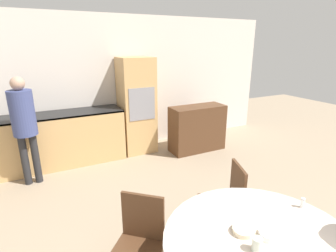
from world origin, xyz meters
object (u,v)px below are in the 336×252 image
object	(u,v)px
person_standing	(24,120)
chair_far_right	(228,198)
oven_unit	(137,106)
chair_far_left	(139,240)
sideboard	(197,128)
cup	(257,244)
bowl_centre	(244,230)
bowl_near	(269,235)

from	to	relation	value
person_standing	chair_far_right	bearing A→B (deg)	-50.30
chair_far_right	person_standing	size ratio (longest dim) A/B	0.53
oven_unit	chair_far_right	world-z (taller)	oven_unit
chair_far_left	sideboard	bearing A→B (deg)	90.39
cup	oven_unit	bearing A→B (deg)	81.70
chair_far_left	chair_far_right	bearing A→B (deg)	50.20
chair_far_right	cup	distance (m)	1.10
bowl_centre	chair_far_left	bearing A→B (deg)	135.21
bowl_near	sideboard	bearing A→B (deg)	65.26
chair_far_right	person_standing	distance (m)	3.02
sideboard	oven_unit	bearing A→B (deg)	153.75
person_standing	bowl_centre	world-z (taller)	person_standing
chair_far_left	cup	world-z (taller)	cup
sideboard	chair_far_left	bearing A→B (deg)	-131.48
cup	chair_far_left	bearing A→B (deg)	125.93
chair_far_right	bowl_near	bearing A→B (deg)	-2.04
chair_far_right	bowl_near	xyz separation A→B (m)	(-0.36, -0.86, 0.31)
cup	bowl_near	xyz separation A→B (m)	(0.16, 0.05, -0.03)
sideboard	bowl_near	distance (m)	3.47
person_standing	cup	xyz separation A→B (m)	(1.38, -3.20, -0.20)
oven_unit	bowl_near	distance (m)	3.68
cup	bowl_centre	distance (m)	0.18
chair_far_left	bowl_near	size ratio (longest dim) A/B	6.09
cup	bowl_centre	xyz separation A→B (m)	(0.04, 0.17, -0.03)
cup	chair_far_right	bearing A→B (deg)	59.88
oven_unit	bowl_centre	bearing A→B (deg)	-98.01
chair_far_left	person_standing	bearing A→B (deg)	150.62
oven_unit	chair_far_left	bearing A→B (deg)	-110.13
sideboard	chair_far_right	xyz separation A→B (m)	(-1.08, -2.28, 0.03)
bowl_centre	cup	bearing A→B (deg)	-104.23
bowl_near	person_standing	bearing A→B (deg)	116.06
cup	bowl_near	bearing A→B (deg)	17.52
oven_unit	chair_far_left	world-z (taller)	oven_unit
chair_far_left	bowl_centre	world-z (taller)	chair_far_left
oven_unit	chair_far_right	xyz separation A→B (m)	(-0.01, -2.80, -0.43)
cup	bowl_centre	bearing A→B (deg)	75.77
sideboard	cup	xyz separation A→B (m)	(-1.61, -3.19, 0.37)
sideboard	bowl_centre	size ratio (longest dim) A/B	6.69
oven_unit	bowl_near	xyz separation A→B (m)	(-0.38, -3.66, -0.12)
person_standing	bowl_centre	distance (m)	3.35
chair_far_left	bowl_centre	xyz separation A→B (m)	(0.59, -0.58, 0.30)
bowl_centre	person_standing	bearing A→B (deg)	115.08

